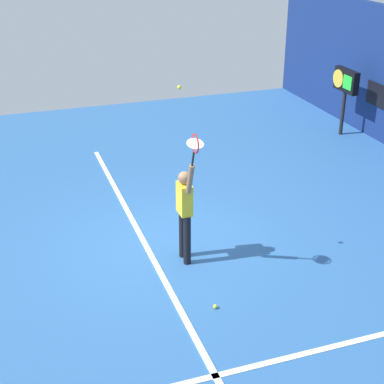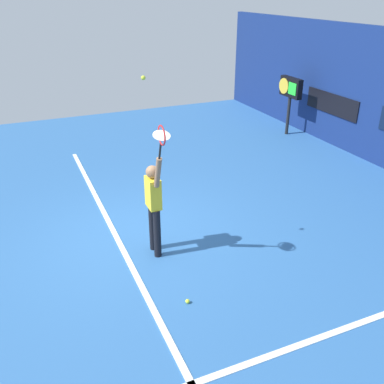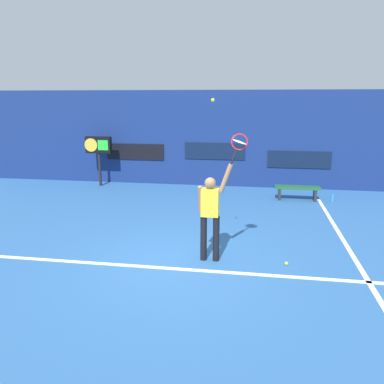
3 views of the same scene
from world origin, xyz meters
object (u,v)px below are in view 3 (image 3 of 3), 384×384
(court_bench, at_px, (297,190))
(scoreboard_clock, at_px, (98,147))
(tennis_player, at_px, (210,212))
(tennis_ball, at_px, (213,100))
(spare_ball, at_px, (286,263))
(water_bottle, at_px, (333,198))
(tennis_racket, at_px, (239,144))

(court_bench, bearing_deg, scoreboard_clock, 171.91)
(tennis_player, distance_m, tennis_ball, 2.12)
(court_bench, distance_m, spare_ball, 5.21)
(scoreboard_clock, distance_m, water_bottle, 8.26)
(tennis_racket, height_order, scoreboard_clock, tennis_racket)
(tennis_player, distance_m, scoreboard_clock, 7.82)
(tennis_ball, bearing_deg, tennis_racket, 10.07)
(scoreboard_clock, height_order, water_bottle, scoreboard_clock)
(tennis_racket, xyz_separation_m, court_bench, (1.67, 5.15, -2.01))
(court_bench, height_order, spare_ball, court_bench)
(court_bench, bearing_deg, tennis_player, -113.03)
(tennis_player, xyz_separation_m, scoreboard_clock, (-4.81, 6.14, 0.42))
(tennis_ball, xyz_separation_m, scoreboard_clock, (-4.85, 6.23, -1.70))
(court_bench, bearing_deg, tennis_ball, -112.35)
(tennis_racket, distance_m, water_bottle, 6.26)
(tennis_racket, xyz_separation_m, tennis_ball, (-0.49, -0.09, 0.78))
(court_bench, distance_m, water_bottle, 1.11)
(tennis_ball, height_order, water_bottle, tennis_ball)
(scoreboard_clock, relative_size, court_bench, 1.30)
(water_bottle, relative_size, spare_ball, 3.53)
(water_bottle, bearing_deg, scoreboard_clock, 172.99)
(tennis_racket, height_order, spare_ball, tennis_racket)
(tennis_player, bearing_deg, water_bottle, 57.49)
(scoreboard_clock, bearing_deg, water_bottle, -7.01)
(scoreboard_clock, bearing_deg, tennis_ball, -52.12)
(water_bottle, bearing_deg, court_bench, -180.00)
(spare_ball, bearing_deg, tennis_ball, -176.89)
(tennis_player, xyz_separation_m, water_bottle, (3.28, 5.15, -0.89))
(tennis_player, xyz_separation_m, tennis_racket, (0.52, -0.00, 1.34))
(scoreboard_clock, bearing_deg, court_bench, -8.09)
(tennis_ball, bearing_deg, tennis_player, 110.57)
(water_bottle, bearing_deg, spare_ball, -109.00)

